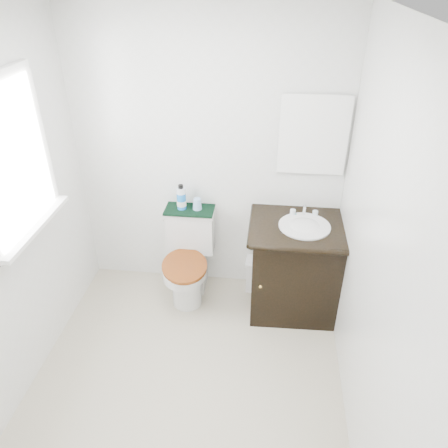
% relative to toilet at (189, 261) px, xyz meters
% --- Properties ---
extents(floor, '(2.40, 2.40, 0.00)m').
position_rel_toilet_xyz_m(floor, '(0.15, -0.97, -0.34)').
color(floor, '#AA9D89').
rests_on(floor, ground).
extents(ceiling, '(2.40, 2.40, 0.00)m').
position_rel_toilet_xyz_m(ceiling, '(0.15, -0.97, 2.06)').
color(ceiling, silver).
rests_on(ceiling, wall_back).
extents(wall_back, '(2.40, 0.00, 2.40)m').
position_rel_toilet_xyz_m(wall_back, '(0.15, 0.23, 0.86)').
color(wall_back, silver).
rests_on(wall_back, ground).
extents(wall_front, '(2.40, 0.00, 2.40)m').
position_rel_toilet_xyz_m(wall_front, '(0.15, -2.17, 0.86)').
color(wall_front, silver).
rests_on(wall_front, ground).
extents(wall_right, '(0.00, 2.40, 2.40)m').
position_rel_toilet_xyz_m(wall_right, '(1.25, -0.97, 0.86)').
color(wall_right, silver).
rests_on(wall_right, ground).
extents(window, '(0.02, 0.70, 0.90)m').
position_rel_toilet_xyz_m(window, '(-0.92, -0.72, 1.21)').
color(window, white).
rests_on(window, wall_left).
extents(mirror, '(0.50, 0.02, 0.60)m').
position_rel_toilet_xyz_m(mirror, '(0.96, 0.21, 1.11)').
color(mirror, silver).
rests_on(mirror, wall_back).
extents(toilet, '(0.45, 0.65, 0.78)m').
position_rel_toilet_xyz_m(toilet, '(0.00, 0.00, 0.00)').
color(toilet, silver).
rests_on(toilet, floor).
extents(vanity, '(0.78, 0.68, 0.92)m').
position_rel_toilet_xyz_m(vanity, '(0.92, -0.07, 0.09)').
color(vanity, black).
rests_on(vanity, floor).
extents(trash_bin, '(0.22, 0.18, 0.31)m').
position_rel_toilet_xyz_m(trash_bin, '(0.60, 0.12, -0.18)').
color(trash_bin, silver).
rests_on(trash_bin, floor).
extents(towel, '(0.41, 0.22, 0.02)m').
position_rel_toilet_xyz_m(towel, '(0.00, 0.12, 0.44)').
color(towel, black).
rests_on(towel, toilet).
extents(mouthwash_bottle, '(0.08, 0.08, 0.22)m').
position_rel_toilet_xyz_m(mouthwash_bottle, '(-0.06, 0.12, 0.55)').
color(mouthwash_bottle, blue).
rests_on(mouthwash_bottle, towel).
extents(cup, '(0.08, 0.08, 0.10)m').
position_rel_toilet_xyz_m(cup, '(0.07, 0.13, 0.50)').
color(cup, '#8BB4E3').
rests_on(cup, towel).
extents(soap_bar, '(0.07, 0.04, 0.02)m').
position_rel_toilet_xyz_m(soap_bar, '(0.86, 0.07, 0.49)').
color(soap_bar, '#187573').
rests_on(soap_bar, vanity).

